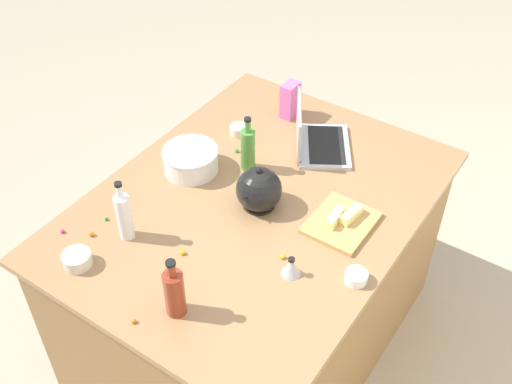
% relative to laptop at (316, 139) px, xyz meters
% --- Properties ---
extents(ground_plane, '(12.00, 12.00, 0.00)m').
position_rel_laptop_xyz_m(ground_plane, '(0.43, -0.02, -0.95)').
color(ground_plane, '#B7A88E').
extents(island_counter, '(1.56, 1.18, 0.90)m').
position_rel_laptop_xyz_m(island_counter, '(0.43, -0.02, -0.50)').
color(island_counter, olive).
rests_on(island_counter, ground).
extents(laptop, '(0.38, 0.36, 0.22)m').
position_rel_laptop_xyz_m(laptop, '(0.00, 0.00, 0.00)').
color(laptop, '#B7B7BC').
rests_on(laptop, island_counter).
extents(mixing_bowl_large, '(0.24, 0.24, 0.10)m').
position_rel_laptop_xyz_m(mixing_bowl_large, '(0.42, -0.35, 0.01)').
color(mixing_bowl_large, white).
rests_on(mixing_bowl_large, island_counter).
extents(bottle_olive, '(0.06, 0.06, 0.25)m').
position_rel_laptop_xyz_m(bottle_olive, '(0.28, -0.17, 0.05)').
color(bottle_olive, '#4C8C38').
rests_on(bottle_olive, island_counter).
extents(bottle_vinegar, '(0.06, 0.06, 0.26)m').
position_rel_laptop_xyz_m(bottle_vinegar, '(0.86, -0.31, 0.06)').
color(bottle_vinegar, white).
rests_on(bottle_vinegar, island_counter).
extents(bottle_soy, '(0.07, 0.07, 0.24)m').
position_rel_laptop_xyz_m(bottle_soy, '(1.03, 0.07, 0.05)').
color(bottle_soy, maroon).
rests_on(bottle_soy, island_counter).
extents(kettle, '(0.21, 0.18, 0.20)m').
position_rel_laptop_xyz_m(kettle, '(0.44, 0.00, 0.03)').
color(kettle, black).
rests_on(kettle, island_counter).
extents(cutting_board, '(0.26, 0.22, 0.02)m').
position_rel_laptop_xyz_m(cutting_board, '(0.36, 0.32, -0.04)').
color(cutting_board, tan).
rests_on(cutting_board, island_counter).
extents(butter_stick_left, '(0.11, 0.04, 0.04)m').
position_rel_laptop_xyz_m(butter_stick_left, '(0.37, 0.30, -0.01)').
color(butter_stick_left, '#F4E58C').
rests_on(butter_stick_left, cutting_board).
extents(butter_stick_right, '(0.11, 0.05, 0.04)m').
position_rel_laptop_xyz_m(butter_stick_right, '(0.32, 0.34, -0.01)').
color(butter_stick_right, '#F4E58C').
rests_on(butter_stick_right, cutting_board).
extents(ramekin_small, '(0.08, 0.08, 0.04)m').
position_rel_laptop_xyz_m(ramekin_small, '(0.10, -0.34, -0.03)').
color(ramekin_small, beige).
rests_on(ramekin_small, island_counter).
extents(ramekin_medium, '(0.08, 0.08, 0.04)m').
position_rel_laptop_xyz_m(ramekin_medium, '(0.58, 0.50, -0.03)').
color(ramekin_medium, white).
rests_on(ramekin_medium, island_counter).
extents(ramekin_wide, '(0.10, 0.10, 0.05)m').
position_rel_laptop_xyz_m(ramekin_wide, '(1.06, -0.36, -0.02)').
color(ramekin_wide, beige).
rests_on(ramekin_wide, island_counter).
extents(kitchen_timer, '(0.07, 0.07, 0.08)m').
position_rel_laptop_xyz_m(kitchen_timer, '(0.67, 0.29, -0.01)').
color(kitchen_timer, '#B2B2B7').
rests_on(kitchen_timer, island_counter).
extents(candy_bag, '(0.09, 0.06, 0.17)m').
position_rel_laptop_xyz_m(candy_bag, '(-0.15, -0.22, 0.04)').
color(candy_bag, pink).
rests_on(candy_bag, island_counter).
extents(candy_0, '(0.02, 0.02, 0.02)m').
position_rel_laptop_xyz_m(candy_0, '(0.94, -0.42, -0.04)').
color(candy_0, orange).
rests_on(candy_0, island_counter).
extents(candy_1, '(0.02, 0.02, 0.02)m').
position_rel_laptop_xyz_m(candy_1, '(0.14, 0.01, -0.04)').
color(candy_1, red).
rests_on(candy_1, island_counter).
extents(candy_2, '(0.02, 0.02, 0.02)m').
position_rel_laptop_xyz_m(candy_2, '(0.43, -0.34, -0.04)').
color(candy_2, '#CC3399').
rests_on(candy_2, island_counter).
extents(candy_3, '(0.02, 0.02, 0.02)m').
position_rel_laptop_xyz_m(candy_3, '(0.22, -0.27, -0.04)').
color(candy_3, green).
rests_on(candy_3, island_counter).
extents(candy_4, '(0.02, 0.02, 0.02)m').
position_rel_laptop_xyz_m(candy_4, '(0.82, -0.08, -0.04)').
color(candy_4, yellow).
rests_on(candy_4, island_counter).
extents(candy_5, '(0.02, 0.02, 0.02)m').
position_rel_laptop_xyz_m(candy_5, '(0.98, -0.52, -0.04)').
color(candy_5, '#CC3399').
rests_on(candy_5, island_counter).
extents(candy_6, '(0.01, 0.01, 0.01)m').
position_rel_laptop_xyz_m(candy_6, '(0.84, -0.43, -0.04)').
color(candy_6, green).
rests_on(candy_6, island_counter).
extents(candy_7, '(0.02, 0.02, 0.02)m').
position_rel_laptop_xyz_m(candy_7, '(1.14, -0.02, -0.04)').
color(candy_7, orange).
rests_on(candy_7, island_counter).
extents(candy_8, '(0.02, 0.02, 0.02)m').
position_rel_laptop_xyz_m(candy_8, '(0.63, 0.23, -0.04)').
color(candy_8, yellow).
rests_on(candy_8, island_counter).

